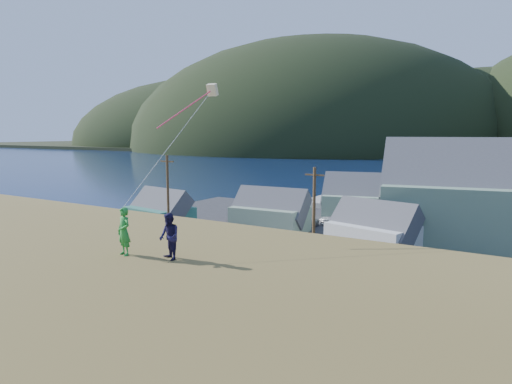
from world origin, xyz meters
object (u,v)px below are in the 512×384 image
wharf (394,205)px  shed_palegreen_far (369,200)px  shed_teal (159,212)px  shed_palegreen_near (270,212)px  shed_white (373,231)px  kite_flyer_navy (169,237)px  kite_flyer_green (124,231)px

wharf → shed_palegreen_far: bearing=-88.9°
shed_teal → shed_palegreen_near: bearing=35.8°
shed_teal → shed_palegreen_far: shed_palegreen_far is taller
shed_teal → wharf: bearing=67.0°
shed_white → kite_flyer_navy: bearing=-73.0°
shed_palegreen_far → kite_flyer_green: 46.56m
shed_teal → kite_flyer_green: kite_flyer_green is taller
kite_flyer_green → shed_palegreen_near: bearing=124.2°
shed_palegreen_far → kite_flyer_navy: size_ratio=7.82×
shed_teal → shed_palegreen_far: bearing=50.8°
shed_teal → shed_palegreen_near: size_ratio=0.94×
kite_flyer_navy → shed_palegreen_near: bearing=138.9°
shed_teal → shed_palegreen_near: shed_palegreen_near is taller
wharf → shed_teal: bearing=-122.1°
shed_palegreen_far → kite_flyer_navy: bearing=-94.0°
shed_white → kite_flyer_navy: 30.43m
shed_palegreen_near → kite_flyer_green: kite_flyer_green is taller
shed_teal → shed_palegreen_far: (19.75, 17.64, 0.70)m
wharf → shed_teal: size_ratio=3.07×
shed_palegreen_near → shed_white: bearing=-19.9°
wharf → kite_flyer_green: bearing=-84.4°
shed_white → shed_palegreen_far: size_ratio=0.70×
wharf → kite_flyer_green: size_ratio=14.94×
shed_palegreen_far → shed_teal: bearing=-151.4°
shed_teal → kite_flyer_green: (25.28, -28.31, 5.79)m
shed_teal → kite_flyer_navy: 39.31m
shed_palegreen_near → kite_flyer_green: bearing=-71.8°
shed_teal → shed_palegreen_far: size_ratio=0.66×
wharf → shed_palegreen_near: shed_palegreen_near is taller
shed_white → kite_flyer_green: 30.78m
shed_palegreen_near → shed_white: shed_white is taller
shed_teal → kite_flyer_navy: (27.08, -27.91, 5.74)m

